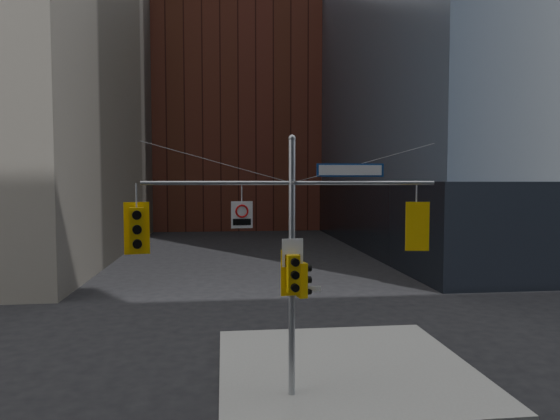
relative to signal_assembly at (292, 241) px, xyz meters
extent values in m
cube|color=gray|center=(2.00, 2.01, -4.34)|extent=(8.00, 8.00, 0.15)
cube|color=black|center=(28.00, 30.01, -1.42)|extent=(36.40, 36.40, 6.00)
cube|color=maroon|center=(0.00, 56.01, 9.58)|extent=(26.00, 20.00, 28.00)
cylinder|color=#92959A|center=(0.00, 0.01, -0.82)|extent=(0.18, 0.18, 7.20)
sphere|color=#92959A|center=(0.00, 0.01, 2.78)|extent=(0.20, 0.20, 0.20)
cylinder|color=#92959A|center=(-2.00, 0.01, 1.58)|extent=(4.00, 0.11, 0.11)
cylinder|color=#92959A|center=(2.00, 0.01, 1.58)|extent=(4.00, 0.11, 0.11)
cylinder|color=#92959A|center=(0.00, -0.34, 1.58)|extent=(0.10, 0.70, 0.10)
cylinder|color=#92959A|center=(-2.00, 0.01, 2.13)|extent=(4.00, 0.02, 1.12)
cylinder|color=#92959A|center=(2.00, 0.01, 2.13)|extent=(4.00, 0.02, 1.12)
cube|color=#EBB70C|center=(-4.11, 0.01, 0.38)|extent=(0.40, 0.32, 1.13)
cube|color=#EBB70C|center=(-4.15, 0.20, 0.38)|extent=(0.66, 0.16, 1.39)
cylinder|color=black|center=(-4.07, -0.20, 0.76)|extent=(0.26, 0.21, 0.24)
cylinder|color=black|center=(-4.09, -0.12, 0.76)|extent=(0.20, 0.06, 0.20)
cylinder|color=black|center=(-4.07, -0.20, 0.38)|extent=(0.26, 0.21, 0.24)
cylinder|color=black|center=(-4.09, -0.12, 0.38)|extent=(0.20, 0.06, 0.20)
cylinder|color=black|center=(-4.07, -0.20, 0.01)|extent=(0.26, 0.21, 0.24)
cylinder|color=black|center=(-4.09, -0.12, 0.01)|extent=(0.20, 0.06, 0.20)
cube|color=#EBB70C|center=(3.51, 0.01, 0.38)|extent=(0.39, 0.31, 1.10)
cube|color=#EBB70C|center=(3.47, -0.18, 0.38)|extent=(0.64, 0.16, 1.36)
cylinder|color=black|center=(3.54, 0.21, 0.75)|extent=(0.26, 0.21, 0.23)
cylinder|color=black|center=(3.53, 0.13, 0.75)|extent=(0.20, 0.06, 0.20)
cylinder|color=black|center=(3.54, 0.21, 0.38)|extent=(0.26, 0.21, 0.23)
cylinder|color=black|center=(3.53, 0.13, 0.38)|extent=(0.20, 0.06, 0.20)
cylinder|color=black|center=(3.54, 0.21, 0.02)|extent=(0.26, 0.21, 0.23)
cylinder|color=black|center=(3.53, 0.13, 0.02)|extent=(0.20, 0.06, 0.20)
cube|color=#EBB70C|center=(0.28, 0.01, -1.08)|extent=(0.29, 0.36, 0.96)
cylinder|color=black|center=(0.46, 0.05, -0.76)|extent=(0.19, 0.23, 0.20)
cylinder|color=black|center=(0.39, 0.03, -0.76)|extent=(0.06, 0.17, 0.17)
cylinder|color=black|center=(0.46, 0.05, -1.08)|extent=(0.19, 0.23, 0.20)
cylinder|color=black|center=(0.39, 0.03, -1.08)|extent=(0.06, 0.17, 0.17)
cylinder|color=black|center=(0.46, 0.05, -1.40)|extent=(0.19, 0.23, 0.20)
cylinder|color=#0CE559|center=(0.39, 0.03, -1.40)|extent=(0.06, 0.17, 0.17)
cube|color=#EBB70C|center=(0.00, -0.27, -0.84)|extent=(0.35, 0.27, 1.02)
cube|color=#EBB70C|center=(-0.02, -0.10, -0.84)|extent=(0.60, 0.10, 1.26)
cylinder|color=black|center=(0.02, -0.47, -0.51)|extent=(0.23, 0.18, 0.21)
cylinder|color=black|center=(0.01, -0.39, -0.51)|extent=(0.19, 0.04, 0.18)
cylinder|color=black|center=(0.02, -0.47, -0.84)|extent=(0.23, 0.18, 0.21)
cylinder|color=black|center=(0.01, -0.39, -0.84)|extent=(0.19, 0.04, 0.18)
cylinder|color=black|center=(0.02, -0.47, -1.18)|extent=(0.23, 0.18, 0.21)
cylinder|color=black|center=(0.01, -0.39, -1.18)|extent=(0.19, 0.04, 0.18)
cube|color=navy|center=(1.61, 0.01, 1.93)|extent=(1.86, 0.08, 0.36)
cube|color=silver|center=(1.61, -0.02, 1.93)|extent=(1.75, 0.05, 0.28)
cube|color=silver|center=(-1.36, -0.01, 0.73)|extent=(0.58, 0.08, 0.72)
torus|color=#B20A0A|center=(-1.36, -0.03, 0.83)|extent=(0.36, 0.08, 0.36)
cube|color=black|center=(-1.36, -0.03, 0.54)|extent=(0.48, 0.05, 0.17)
cube|color=silver|center=(0.00, -0.11, -0.30)|extent=(0.58, 0.09, 0.76)
cube|color=#D88C00|center=(0.00, -0.13, -0.51)|extent=(0.42, 0.05, 0.34)
cube|color=silver|center=(0.45, 0.01, -1.33)|extent=(0.72, 0.08, 0.14)
cube|color=#145926|center=(0.00, 0.46, -1.53)|extent=(0.10, 0.75, 0.15)
camera|label=1|loc=(-1.86, -13.36, 1.66)|focal=32.00mm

